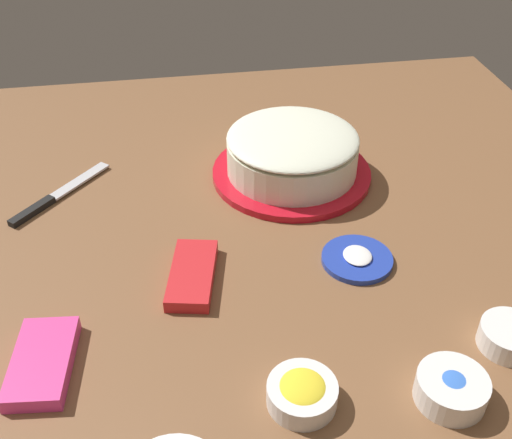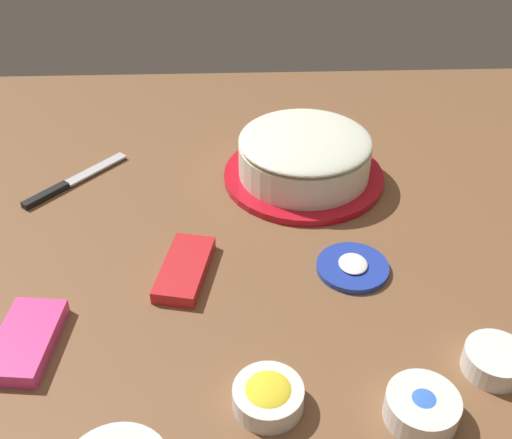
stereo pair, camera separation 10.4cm
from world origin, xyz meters
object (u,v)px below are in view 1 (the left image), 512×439
object	(u,v)px
spreading_knife	(52,198)
sprinkle_bowl_pink	(510,336)
candy_box_upper	(42,362)
sprinkle_bowl_yellow	(302,392)
frosting_tub_lid	(357,259)
frosted_cake	(292,155)
candy_box_lower	(192,276)
sprinkle_bowl_blue	(452,388)

from	to	relation	value
spreading_knife	sprinkle_bowl_pink	xyz separation A→B (m)	(0.46, 0.67, 0.01)
sprinkle_bowl_pink	candy_box_upper	bearing A→B (deg)	-95.73
sprinkle_bowl_yellow	frosting_tub_lid	bearing A→B (deg)	149.07
frosted_cake	frosting_tub_lid	distance (m)	0.28
frosting_tub_lid	candy_box_upper	bearing A→B (deg)	-73.83
sprinkle_bowl_pink	candy_box_lower	bearing A→B (deg)	-115.53
sprinkle_bowl_pink	candy_box_upper	distance (m)	0.64
frosting_tub_lid	spreading_knife	size ratio (longest dim) A/B	0.62
spreading_knife	candy_box_upper	bearing A→B (deg)	3.64
frosting_tub_lid	frosted_cake	bearing A→B (deg)	-168.88
sprinkle_bowl_pink	sprinkle_bowl_yellow	bearing A→B (deg)	-81.46
frosting_tub_lid	sprinkle_bowl_yellow	distance (m)	0.29
spreading_knife	sprinkle_bowl_blue	xyz separation A→B (m)	(0.54, 0.55, 0.02)
frosting_tub_lid	candy_box_lower	xyz separation A→B (m)	(0.00, -0.27, 0.00)
candy_box_upper	frosted_cake	bearing A→B (deg)	139.57
frosted_cake	candy_box_lower	size ratio (longest dim) A/B	2.09
frosting_tub_lid	candy_box_lower	distance (m)	0.27
frosted_cake	sprinkle_bowl_blue	world-z (taller)	frosted_cake
spreading_knife	candy_box_lower	distance (m)	0.35
sprinkle_bowl_blue	sprinkle_bowl_yellow	world-z (taller)	sprinkle_bowl_blue
frosted_cake	sprinkle_bowl_blue	bearing A→B (deg)	9.62
candy_box_lower	sprinkle_bowl_pink	bearing A→B (deg)	76.34
frosting_tub_lid	candy_box_lower	world-z (taller)	candy_box_lower
sprinkle_bowl_pink	frosted_cake	bearing A→B (deg)	-156.12
sprinkle_bowl_blue	candy_box_lower	xyz separation A→B (m)	(-0.28, -0.31, -0.01)
candy_box_upper	sprinkle_bowl_pink	bearing A→B (deg)	90.22
spreading_knife	frosting_tub_lid	bearing A→B (deg)	62.99
frosting_tub_lid	candy_box_upper	xyz separation A→B (m)	(0.14, -0.48, 0.01)
candy_box_lower	sprinkle_bowl_blue	bearing A→B (deg)	60.18
sprinkle_bowl_blue	frosting_tub_lid	bearing A→B (deg)	-171.86
frosted_cake	sprinkle_bowl_yellow	xyz separation A→B (m)	(0.52, -0.10, -0.03)
frosting_tub_lid	sprinkle_bowl_blue	bearing A→B (deg)	8.14
sprinkle_bowl_pink	sprinkle_bowl_yellow	world-z (taller)	sprinkle_bowl_yellow
frosted_cake	sprinkle_bowl_blue	size ratio (longest dim) A/B	3.35
sprinkle_bowl_blue	candy_box_upper	xyz separation A→B (m)	(-0.14, -0.52, -0.01)
frosted_cake	sprinkle_bowl_pink	distance (m)	0.52
frosting_tub_lid	candy_box_upper	distance (m)	0.50
spreading_knife	sprinkle_bowl_yellow	size ratio (longest dim) A/B	2.07
frosted_cake	candy_box_lower	xyz separation A→B (m)	(0.27, -0.22, -0.04)
sprinkle_bowl_pink	sprinkle_bowl_yellow	distance (m)	0.31
candy_box_upper	candy_box_lower	bearing A→B (deg)	129.07
sprinkle_bowl_yellow	candy_box_upper	size ratio (longest dim) A/B	0.63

